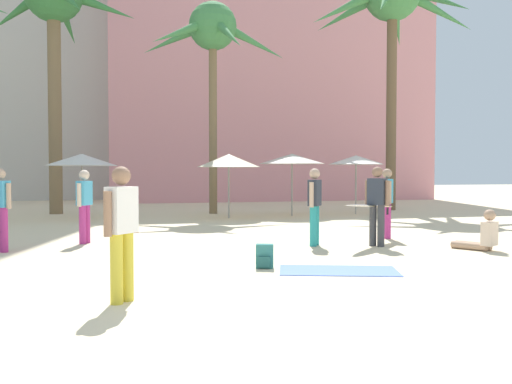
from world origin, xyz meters
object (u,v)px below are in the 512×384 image
object	(u,v)px
person_mid_left	(387,200)
person_far_left	(482,236)
cafe_umbrella_0	(356,160)
cafe_umbrella_5	(292,159)
backpack	(265,257)
person_mid_right	(122,228)
palm_tree_right	(212,37)
person_far_right	(84,203)
palm_tree_far_right	(54,11)
cafe_umbrella_3	(229,161)
person_near_left	(315,203)
person_near_right	(375,204)
person_mid_center	(0,206)
palm_tree_left	(392,6)
cafe_umbrella_2	(82,160)
beach_towel	(338,271)

from	to	relation	value
person_mid_left	person_far_left	size ratio (longest dim) A/B	1.85
cafe_umbrella_0	cafe_umbrella_5	xyz separation A→B (m)	(-2.76, -0.16, 0.02)
backpack	person_mid_left	distance (m)	5.42
person_mid_right	person_far_left	world-z (taller)	person_mid_right
palm_tree_right	person_far_left	size ratio (longest dim) A/B	8.96
person_far_right	palm_tree_far_right	bearing A→B (deg)	124.14
cafe_umbrella_5	palm_tree_right	bearing A→B (deg)	145.41
backpack	person_far_right	size ratio (longest dim) A/B	0.24
cafe_umbrella_3	person_far_right	size ratio (longest dim) A/B	1.36
cafe_umbrella_0	cafe_umbrella_5	size ratio (longest dim) A/B	0.93
person_near_left	palm_tree_right	bearing A→B (deg)	129.80
person_near_right	person_mid_center	world-z (taller)	person_near_right
palm_tree_left	person_mid_left	xyz separation A→B (m)	(-5.20, -9.48, -8.11)
palm_tree_right	person_far_left	world-z (taller)	palm_tree_right
palm_tree_left	cafe_umbrella_0	size ratio (longest dim) A/B	4.61
person_mid_center	person_far_left	world-z (taller)	person_mid_center
cafe_umbrella_0	cafe_umbrella_3	size ratio (longest dim) A/B	1.01
palm_tree_left	person_far_right	size ratio (longest dim) A/B	6.28
cafe_umbrella_5	palm_tree_left	bearing A→B (deg)	21.09
person_near_left	backpack	bearing A→B (deg)	-90.17
person_mid_right	person_near_left	world-z (taller)	person_near_left
cafe_umbrella_2	person_far_left	size ratio (longest dim) A/B	2.63
cafe_umbrella_2	person_far_left	world-z (taller)	cafe_umbrella_2
person_near_right	beach_towel	bearing A→B (deg)	16.68
cafe_umbrella_0	beach_towel	xyz separation A→B (m)	(-5.66, -11.56, -2.18)
backpack	person_mid_left	bearing A→B (deg)	147.69
person_mid_left	person_mid_right	distance (m)	8.50
cafe_umbrella_2	cafe_umbrella_3	bearing A→B (deg)	-8.34
person_near_left	palm_tree_far_right	bearing A→B (deg)	156.68
backpack	person_mid_center	bearing A→B (deg)	-105.09
beach_towel	person_far_left	bearing A→B (deg)	20.87
palm_tree_far_right	person_far_right	bearing A→B (deg)	-80.39
cafe_umbrella_3	palm_tree_far_right	bearing A→B (deg)	149.17
palm_tree_far_right	cafe_umbrella_3	xyz separation A→B (m)	(6.39, -3.82, -6.07)
cafe_umbrella_2	beach_towel	size ratio (longest dim) A/B	1.27
beach_towel	cafe_umbrella_5	bearing A→B (deg)	75.71
cafe_umbrella_3	person_near_right	world-z (taller)	cafe_umbrella_3
person_mid_left	person_far_left	bearing A→B (deg)	125.79
cafe_umbrella_5	backpack	xyz separation A→B (m)	(-4.05, -10.83, -2.01)
palm_tree_right	person_near_right	xyz separation A→B (m)	(1.95, -10.55, -6.22)
person_near_left	person_near_right	bearing A→B (deg)	23.02
cafe_umbrella_0	cafe_umbrella_2	xyz separation A→B (m)	(-10.54, 0.13, -0.05)
palm_tree_far_right	person_near_left	size ratio (longest dim) A/B	5.67
backpack	person_far_left	distance (m)	5.19
person_mid_left	person_mid_right	xyz separation A→B (m)	(-6.59, -5.36, -0.01)
person_near_right	person_far_right	xyz separation A→B (m)	(-6.47, 2.04, -0.00)
cafe_umbrella_2	person_near_left	world-z (taller)	cafe_umbrella_2
cafe_umbrella_0	person_mid_right	bearing A→B (deg)	-125.53
person_mid_left	person_mid_right	bearing A→B (deg)	53.91
palm_tree_far_right	cafe_umbrella_0	size ratio (longest dim) A/B	4.23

